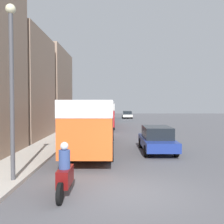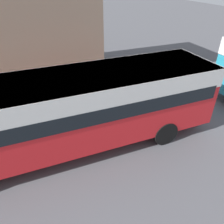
{
  "view_description": "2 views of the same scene",
  "coord_description": "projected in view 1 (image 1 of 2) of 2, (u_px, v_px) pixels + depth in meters",
  "views": [
    {
      "loc": [
        -0.65,
        -8.12,
        2.98
      ],
      "look_at": [
        -0.87,
        21.64,
        1.85
      ],
      "focal_mm": 40.0,
      "sensor_mm": 36.0,
      "label": 1
    },
    {
      "loc": [
        4.79,
        21.28,
        5.82
      ],
      "look_at": [
        -1.37,
        23.75,
        1.54
      ],
      "focal_mm": 35.0,
      "sensor_mm": 36.0,
      "label": 2
    }
  ],
  "objects": [
    {
      "name": "motorcycle_behind_lead",
      "position": [
        65.0,
        174.0,
        8.02
      ],
      "size": [
        0.38,
        2.24,
        1.73
      ],
      "color": "maroon",
      "rests_on": "ground_plane"
    },
    {
      "name": "lamp_post",
      "position": [
        12.0,
        77.0,
        9.01
      ],
      "size": [
        0.36,
        0.36,
        6.36
      ],
      "color": "#47474C",
      "rests_on": "sidewalk"
    },
    {
      "name": "pedestrian_near_curb",
      "position": [
        80.0,
        118.0,
        31.38
      ],
      "size": [
        0.35,
        0.35,
        1.62
      ],
      "color": "#232838",
      "rests_on": "sidewalk"
    },
    {
      "name": "bus_third_in_line",
      "position": [
        106.0,
        108.0,
        43.67
      ],
      "size": [
        2.57,
        10.73,
        3.19
      ],
      "color": "teal",
      "rests_on": "ground_plane"
    },
    {
      "name": "bus_following",
      "position": [
        104.0,
        112.0,
        30.38
      ],
      "size": [
        2.64,
        11.3,
        2.89
      ],
      "color": "red",
      "rests_on": "ground_plane"
    },
    {
      "name": "car_far_curb",
      "position": [
        157.0,
        139.0,
        15.07
      ],
      "size": [
        1.88,
        4.44,
        1.53
      ],
      "color": "navy",
      "rests_on": "ground_plane"
    },
    {
      "name": "ground_plane",
      "position": [
        133.0,
        193.0,
        8.22
      ],
      "size": [
        120.0,
        120.0,
        0.0
      ],
      "primitive_type": "plane",
      "color": "#515156"
    },
    {
      "name": "building_midblock",
      "position": [
        6.0,
        86.0,
        20.11
      ],
      "size": [
        6.37,
        6.96,
        8.57
      ],
      "color": "gray",
      "rests_on": "ground_plane"
    },
    {
      "name": "building_far_terrace",
      "position": [
        44.0,
        90.0,
        28.9
      ],
      "size": [
        5.09,
        8.87,
        8.97
      ],
      "color": "gray",
      "rests_on": "ground_plane"
    },
    {
      "name": "car_crossing",
      "position": [
        127.0,
        114.0,
        47.5
      ],
      "size": [
        1.88,
        4.44,
        1.37
      ],
      "color": "silver",
      "rests_on": "ground_plane"
    },
    {
      "name": "bus_lead",
      "position": [
        94.0,
        118.0,
        16.01
      ],
      "size": [
        2.49,
        11.08,
        3.09
      ],
      "color": "#EA5B23",
      "rests_on": "ground_plane"
    }
  ]
}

